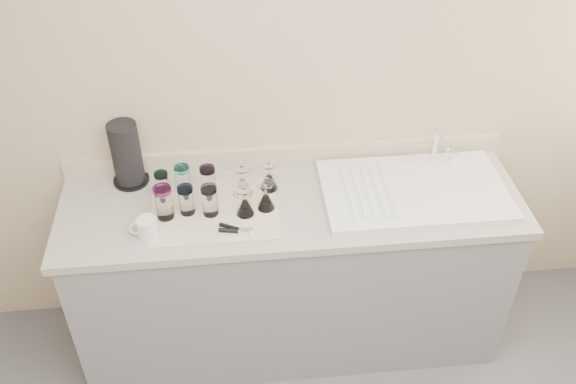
{
  "coord_description": "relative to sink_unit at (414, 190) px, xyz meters",
  "views": [
    {
      "loc": [
        -0.24,
        -0.97,
        2.72
      ],
      "look_at": [
        -0.02,
        1.15,
        1.0
      ],
      "focal_mm": 40.0,
      "sensor_mm": 36.0,
      "label": 1
    }
  ],
  "objects": [
    {
      "name": "dish_towel",
      "position": [
        -0.9,
        -0.03,
        -0.02
      ],
      "size": [
        0.55,
        0.42,
        0.01
      ],
      "primitive_type": "cube",
      "color": "white",
      "rests_on": "counter_unit"
    },
    {
      "name": "tumbler_magenta",
      "position": [
        -1.1,
        -0.05,
        0.07
      ],
      "size": [
        0.08,
        0.08,
        0.16
      ],
      "color": "white",
      "rests_on": "dish_towel"
    },
    {
      "name": "goblet_back_right",
      "position": [
        -0.65,
        0.1,
        0.04
      ],
      "size": [
        0.08,
        0.08,
        0.14
      ],
      "color": "white",
      "rests_on": "dish_towel"
    },
    {
      "name": "tumbler_purple",
      "position": [
        -0.92,
        0.09,
        0.06
      ],
      "size": [
        0.07,
        0.07,
        0.14
      ],
      "color": "white",
      "rests_on": "dish_towel"
    },
    {
      "name": "tumbler_blue",
      "position": [
        -1.01,
        -0.03,
        0.06
      ],
      "size": [
        0.07,
        0.07,
        0.14
      ],
      "color": "white",
      "rests_on": "dish_towel"
    },
    {
      "name": "tumbler_lavender",
      "position": [
        -0.91,
        -0.05,
        0.06
      ],
      "size": [
        0.07,
        0.07,
        0.14
      ],
      "color": "white",
      "rests_on": "dish_towel"
    },
    {
      "name": "counter_unit",
      "position": [
        -0.55,
        -0.0,
        -0.47
      ],
      "size": [
        2.06,
        0.62,
        0.9
      ],
      "color": "slate",
      "rests_on": "ground"
    },
    {
      "name": "sink_unit",
      "position": [
        0.0,
        0.0,
        0.0
      ],
      "size": [
        0.82,
        0.5,
        0.22
      ],
      "color": "white",
      "rests_on": "counter_unit"
    },
    {
      "name": "white_mug",
      "position": [
        -1.17,
        -0.16,
        0.02
      ],
      "size": [
        0.12,
        0.09,
        0.09
      ],
      "color": "white",
      "rests_on": "counter_unit"
    },
    {
      "name": "goblet_front_right",
      "position": [
        -0.67,
        -0.04,
        0.04
      ],
      "size": [
        0.08,
        0.08,
        0.14
      ],
      "color": "white",
      "rests_on": "dish_towel"
    },
    {
      "name": "paper_towel_roll",
      "position": [
        -1.27,
        0.22,
        0.13
      ],
      "size": [
        0.16,
        0.16,
        0.31
      ],
      "color": "black",
      "rests_on": "counter_unit"
    },
    {
      "name": "goblet_front_left",
      "position": [
        -0.76,
        -0.07,
        0.04
      ],
      "size": [
        0.08,
        0.08,
        0.14
      ],
      "color": "white",
      "rests_on": "dish_towel"
    },
    {
      "name": "room_envelope",
      "position": [
        -0.55,
        -1.2,
        0.64
      ],
      "size": [
        3.54,
        3.5,
        2.52
      ],
      "color": "#55555A",
      "rests_on": "ground"
    },
    {
      "name": "goblet_back_left",
      "position": [
        -0.77,
        0.07,
        0.04
      ],
      "size": [
        0.09,
        0.09,
        0.16
      ],
      "color": "white",
      "rests_on": "dish_towel"
    },
    {
      "name": "tumbler_teal",
      "position": [
        -1.12,
        0.1,
        0.05
      ],
      "size": [
        0.06,
        0.06,
        0.12
      ],
      "color": "white",
      "rests_on": "dish_towel"
    },
    {
      "name": "tumbler_cyan",
      "position": [
        -1.03,
        0.11,
        0.06
      ],
      "size": [
        0.07,
        0.07,
        0.14
      ],
      "color": "white",
      "rests_on": "dish_towel"
    },
    {
      "name": "can_opener",
      "position": [
        -0.81,
        -0.18,
        -0.0
      ],
      "size": [
        0.14,
        0.09,
        0.02
      ],
      "color": "silver",
      "rests_on": "dish_towel"
    }
  ]
}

